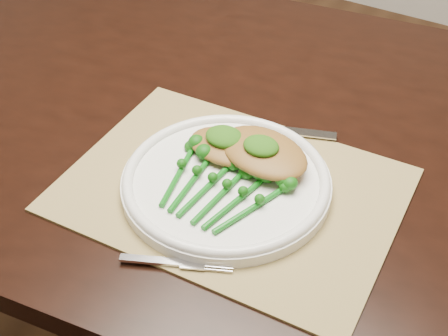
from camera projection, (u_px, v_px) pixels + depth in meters
The scene contains 10 objects.
dining_table at pixel (223, 261), 1.29m from camera, with size 1.70×1.10×0.75m.
placemat at pixel (231, 189), 0.90m from camera, with size 0.47×0.35×0.00m, color #9A834E.
dinner_plate at pixel (226, 181), 0.89m from camera, with size 0.30×0.30×0.03m.
knife at pixel (261, 128), 1.00m from camera, with size 0.20×0.08×0.01m.
fork at pixel (184, 263), 0.79m from camera, with size 0.14×0.07×0.00m.
chicken_fillet_left at pixel (228, 146), 0.93m from camera, with size 0.12×0.08×0.02m, color olive.
chicken_fillet_right at pixel (263, 152), 0.90m from camera, with size 0.14×0.10×0.03m, color olive.
pesto_dollop_left at pixel (224, 137), 0.92m from camera, with size 0.06×0.05×0.02m, color #19460A.
pesto_dollop_right at pixel (261, 146), 0.89m from camera, with size 0.05×0.05×0.02m, color #19460A.
broccolini_bundle at pixel (212, 193), 0.86m from camera, with size 0.15×0.17×0.04m.
Camera 1 is at (0.45, -0.72, 1.37)m, focal length 50.00 mm.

